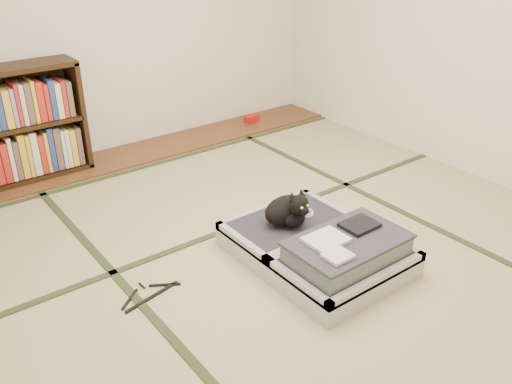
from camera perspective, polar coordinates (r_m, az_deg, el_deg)
floor at (r=3.55m, az=2.79°, el=-5.86°), size 4.50×4.50×0.00m
wood_strip at (r=5.07m, az=-11.85°, el=4.15°), size 4.00×0.50×0.02m
red_item at (r=5.69m, az=-0.46°, el=7.74°), size 0.16×0.12×0.07m
room_shell at (r=3.03m, az=3.43°, el=18.12°), size 4.50×4.50×4.50m
tatami_borders at (r=3.89m, az=-1.87°, el=-2.67°), size 4.00×4.50×0.01m
suitcase at (r=3.36m, az=6.84°, el=-5.92°), size 0.79×1.05×0.31m
cat at (r=3.46m, az=3.46°, el=-1.93°), size 0.35×0.35×0.28m
cable_coil at (r=3.63m, az=5.28°, el=-2.21°), size 0.11×0.11×0.03m
hanger at (r=3.20m, az=-11.12°, el=-10.49°), size 0.38×0.21×0.01m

